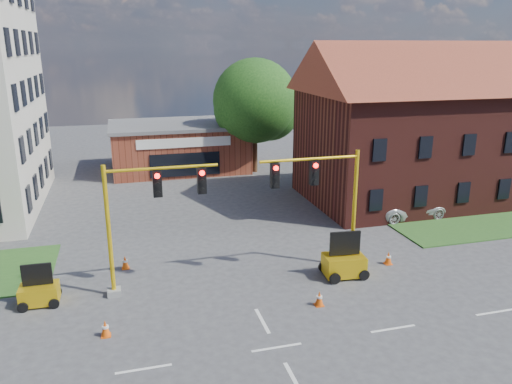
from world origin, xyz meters
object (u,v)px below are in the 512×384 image
Objects in this scene: trailer_west at (39,292)px; trailer_east at (344,263)px; signal_mast_east at (325,197)px; signal_mast_west at (145,212)px; pickup_white at (410,207)px.

trailer_east is at bearing -2.89° from trailer_west.
signal_mast_east is 13.95m from trailer_west.
trailer_west is (-4.83, 0.01, -3.34)m from signal_mast_west.
pickup_white is at bearing 46.64° from trailer_east.
pickup_white is (8.12, 7.10, 0.02)m from trailer_east.
signal_mast_west is 5.87m from trailer_west.
trailer_east reaches higher than pickup_white.
trailer_east is (9.47, -0.97, -3.21)m from signal_mast_west.
signal_mast_west reaches higher than pickup_white.
trailer_west is at bearing 104.37° from pickup_white.
signal_mast_east is at bearing 123.73° from pickup_white.
trailer_west is 14.33m from trailer_east.
pickup_white is at bearing 34.65° from signal_mast_east.
trailer_west is at bearing -178.42° from trailer_east.
signal_mast_east is at bearing 133.47° from trailer_east.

